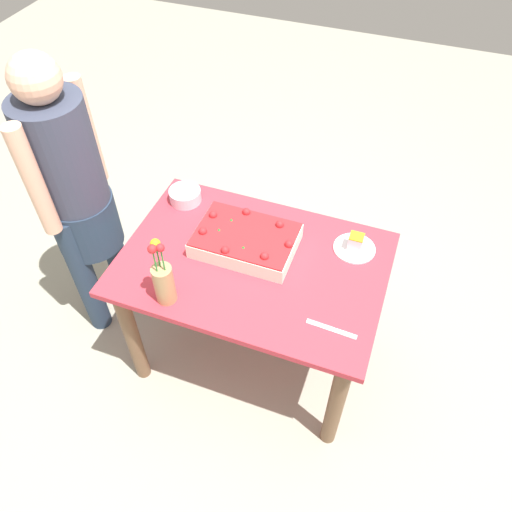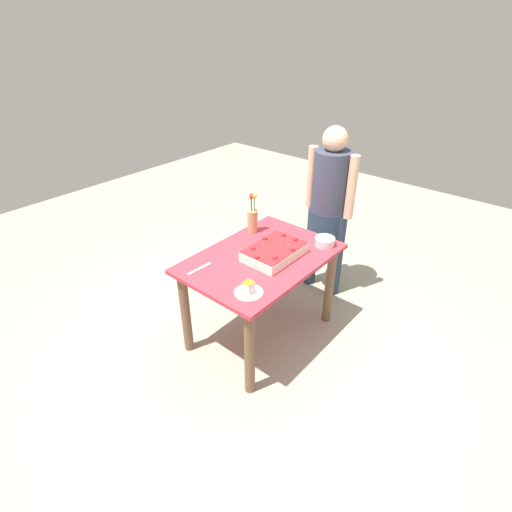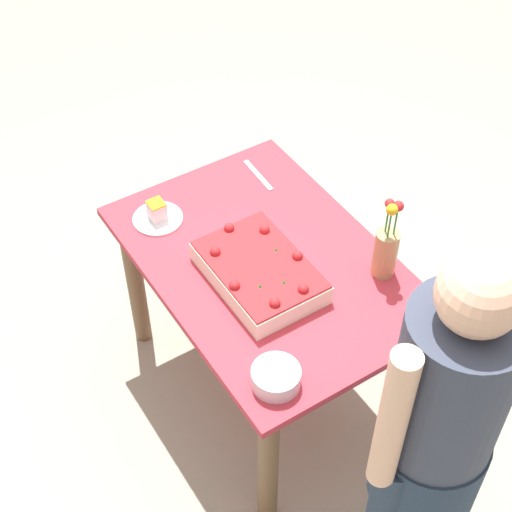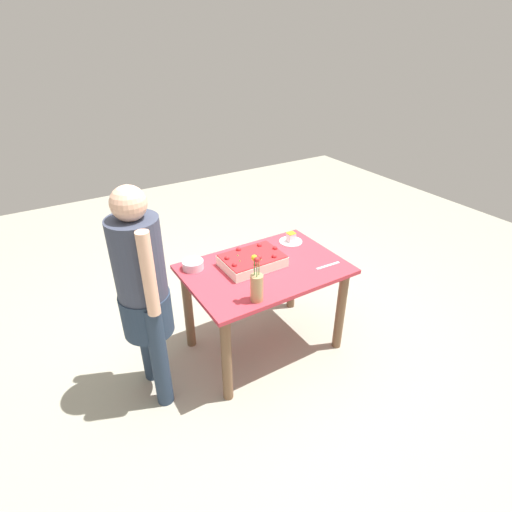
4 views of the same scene
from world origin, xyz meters
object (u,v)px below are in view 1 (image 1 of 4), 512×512
(sheet_cake, at_px, (246,240))
(serving_plate_with_slice, at_px, (355,245))
(cake_knife, at_px, (331,329))
(person_standing, at_px, (74,190))
(fruit_bowl, at_px, (185,195))
(flower_vase, at_px, (163,280))

(sheet_cake, distance_m, serving_plate_with_slice, 0.47)
(cake_knife, bearing_deg, sheet_cake, 150.45)
(sheet_cake, distance_m, person_standing, 0.81)
(fruit_bowl, bearing_deg, serving_plate_with_slice, -2.37)
(serving_plate_with_slice, xyz_separation_m, person_standing, (-1.25, -0.20, 0.11))
(sheet_cake, xyz_separation_m, fruit_bowl, (-0.38, 0.18, -0.01))
(fruit_bowl, bearing_deg, person_standing, -150.78)
(serving_plate_with_slice, distance_m, cake_knife, 0.44)
(serving_plate_with_slice, height_order, fruit_bowl, serving_plate_with_slice)
(sheet_cake, relative_size, fruit_bowl, 2.87)
(person_standing, bearing_deg, serving_plate_with_slice, 9.23)
(flower_vase, bearing_deg, serving_plate_with_slice, 39.19)
(flower_vase, distance_m, person_standing, 0.69)
(sheet_cake, height_order, fruit_bowl, sheet_cake)
(serving_plate_with_slice, height_order, flower_vase, flower_vase)
(serving_plate_with_slice, relative_size, fruit_bowl, 1.22)
(flower_vase, xyz_separation_m, fruit_bowl, (-0.18, 0.56, -0.08))
(cake_knife, height_order, fruit_bowl, fruit_bowl)
(cake_knife, height_order, person_standing, person_standing)
(serving_plate_with_slice, relative_size, flower_vase, 0.57)
(sheet_cake, bearing_deg, serving_plate_with_slice, 18.55)
(serving_plate_with_slice, bearing_deg, fruit_bowl, 177.63)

